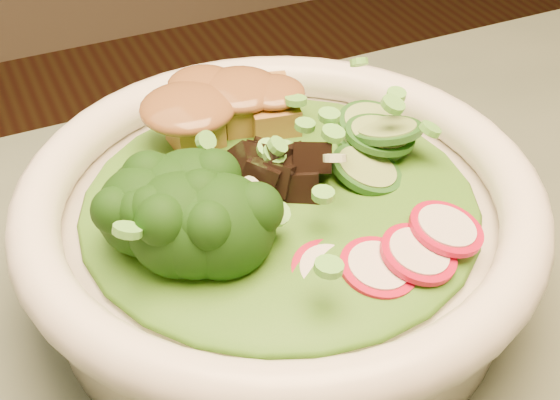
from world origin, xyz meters
name	(u,v)px	position (x,y,z in m)	size (l,w,h in m)	color
salad_bowl	(280,228)	(0.11, 0.16, 0.79)	(0.30, 0.30, 0.08)	white
lettuce_bed	(280,199)	(0.11, 0.16, 0.82)	(0.23, 0.23, 0.03)	#205A13
broccoli_florets	(173,224)	(0.04, 0.15, 0.83)	(0.09, 0.08, 0.05)	black
radish_slices	(373,261)	(0.13, 0.09, 0.82)	(0.12, 0.04, 0.02)	#B00D2D
cucumber_slices	(378,136)	(0.18, 0.18, 0.83)	(0.08, 0.08, 0.04)	#83A65C
mushroom_heap	(266,164)	(0.11, 0.18, 0.83)	(0.08, 0.08, 0.04)	black
tofu_cubes	(214,122)	(0.10, 0.23, 0.83)	(0.10, 0.07, 0.04)	olive
peanut_sauce	(212,102)	(0.10, 0.23, 0.85)	(0.08, 0.06, 0.02)	brown
scallion_garnish	(280,159)	(0.11, 0.16, 0.84)	(0.22, 0.22, 0.03)	#61C043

